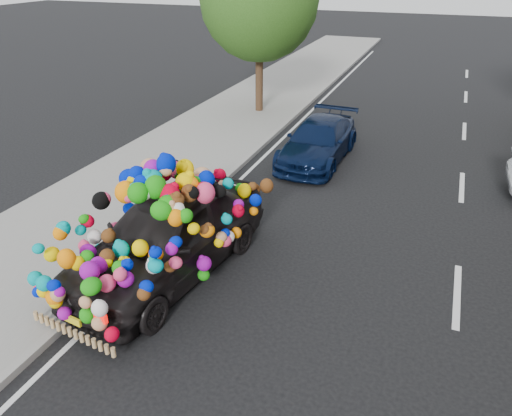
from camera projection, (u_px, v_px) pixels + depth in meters
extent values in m
plane|color=black|center=(268.00, 256.00, 10.05)|extent=(100.00, 100.00, 0.00)
cube|color=gray|center=(91.00, 217.00, 11.41)|extent=(4.00, 60.00, 0.12)
cube|color=gray|center=(166.00, 232.00, 10.78)|extent=(0.15, 60.00, 0.13)
cylinder|color=#332114|center=(259.00, 77.00, 18.56)|extent=(0.28, 0.28, 2.73)
sphere|color=#224A13|center=(259.00, 0.00, 17.35)|extent=(4.20, 4.20, 4.20)
imported|color=black|center=(168.00, 236.00, 9.23)|extent=(2.52, 4.84, 1.57)
cube|color=red|center=(41.00, 291.00, 7.70)|extent=(0.23, 0.09, 0.14)
cube|color=red|center=(101.00, 318.00, 7.15)|extent=(0.23, 0.09, 0.14)
cube|color=yellow|center=(72.00, 320.00, 7.55)|extent=(0.34, 0.09, 0.12)
imported|color=black|center=(318.00, 141.00, 14.51)|extent=(1.77, 4.10, 1.18)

